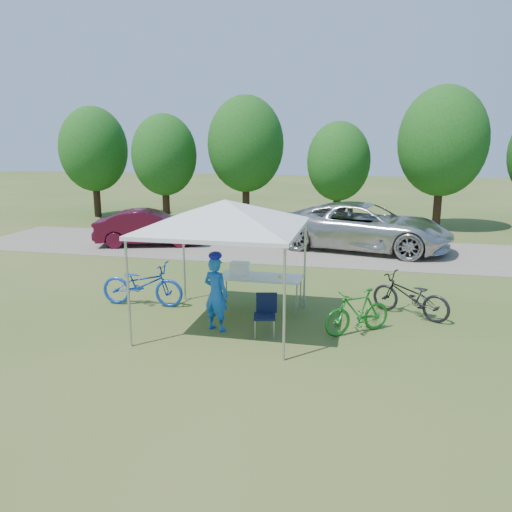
{
  "coord_description": "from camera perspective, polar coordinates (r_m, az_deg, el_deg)",
  "views": [
    {
      "loc": [
        2.82,
        -9.84,
        3.88
      ],
      "look_at": [
        0.22,
        2.0,
        1.1
      ],
      "focal_mm": 35.0,
      "sensor_mm": 36.0,
      "label": 1
    }
  ],
  "objects": [
    {
      "name": "cyclist",
      "position": [
        10.44,
        -4.59,
        -4.35
      ],
      "size": [
        0.67,
        0.55,
        1.58
      ],
      "primitive_type": "imported",
      "rotation": [
        0.0,
        0.0,
        2.79
      ],
      "color": "blue",
      "rests_on": "ground"
    },
    {
      "name": "ice_cream_cup",
      "position": [
        11.57,
        2.68,
        -2.38
      ],
      "size": [
        0.08,
        0.08,
        0.06
      ],
      "primitive_type": "cylinder",
      "color": "yellow",
      "rests_on": "folding_table"
    },
    {
      "name": "minivan",
      "position": [
        18.62,
        12.33,
        3.33
      ],
      "size": [
        6.6,
        4.04,
        1.71
      ],
      "primitive_type": "imported",
      "rotation": [
        0.0,
        0.0,
        1.36
      ],
      "color": "silver",
      "rests_on": "gravel_strip"
    },
    {
      "name": "folding_chair",
      "position": [
        10.3,
        1.09,
        -6.25
      ],
      "size": [
        0.51,
        0.53,
        0.85
      ],
      "rotation": [
        0.0,
        0.0,
        0.21
      ],
      "color": "black",
      "rests_on": "ground"
    },
    {
      "name": "ground",
      "position": [
        10.94,
        -3.39,
        -7.88
      ],
      "size": [
        100.0,
        100.0,
        0.0
      ],
      "primitive_type": "plane",
      "color": "#2D5119",
      "rests_on": "ground"
    },
    {
      "name": "treeline",
      "position": [
        24.09,
        5.09,
        12.05
      ],
      "size": [
        24.89,
        4.28,
        6.3
      ],
      "color": "#382314",
      "rests_on": "ground"
    },
    {
      "name": "folding_table",
      "position": [
        11.72,
        0.46,
        -2.53
      ],
      "size": [
        1.95,
        0.81,
        0.8
      ],
      "color": "white",
      "rests_on": "ground"
    },
    {
      "name": "bike_blue",
      "position": [
        12.35,
        -12.85,
        -3.15
      ],
      "size": [
        2.06,
        0.8,
        1.06
      ],
      "primitive_type": "imported",
      "rotation": [
        0.0,
        0.0,
        1.62
      ],
      "color": "#1543B8",
      "rests_on": "ground"
    },
    {
      "name": "gravel_strip",
      "position": [
        18.47,
        3.34,
        0.8
      ],
      "size": [
        24.0,
        5.0,
        0.02
      ],
      "primitive_type": "cube",
      "color": "gray",
      "rests_on": "ground"
    },
    {
      "name": "canopy",
      "position": [
        10.31,
        -3.59,
        6.04
      ],
      "size": [
        4.53,
        4.53,
        3.0
      ],
      "color": "#A5A5AA",
      "rests_on": "ground"
    },
    {
      "name": "cooler",
      "position": [
        11.78,
        -1.89,
        -1.45
      ],
      "size": [
        0.43,
        0.29,
        0.31
      ],
      "color": "white",
      "rests_on": "folding_table"
    },
    {
      "name": "sedan",
      "position": [
        19.46,
        -12.0,
        3.21
      ],
      "size": [
        4.33,
        2.54,
        1.35
      ],
      "primitive_type": "imported",
      "rotation": [
        0.0,
        0.0,
        1.86
      ],
      "color": "#4A0C20",
      "rests_on": "gravel_strip"
    },
    {
      "name": "bike_green",
      "position": [
        10.54,
        11.52,
        -6.26
      ],
      "size": [
        1.51,
        1.28,
        0.93
      ],
      "primitive_type": "imported",
      "rotation": [
        0.0,
        0.0,
        -0.94
      ],
      "color": "#186E1E",
      "rests_on": "ground"
    },
    {
      "name": "bike_dark",
      "position": [
        11.82,
        17.2,
        -4.38
      ],
      "size": [
        1.92,
        1.47,
        0.97
      ],
      "primitive_type": "imported",
      "rotation": [
        0.0,
        0.0,
        -2.09
      ],
      "color": "black",
      "rests_on": "ground"
    }
  ]
}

